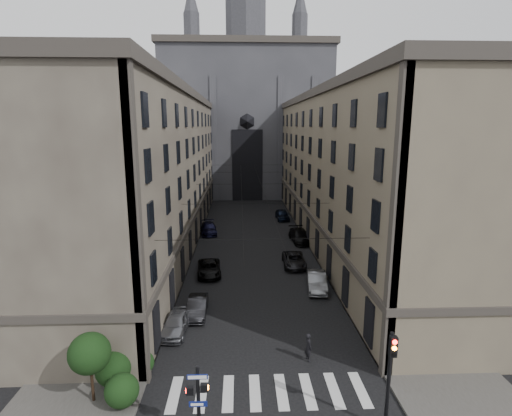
{
  "coord_description": "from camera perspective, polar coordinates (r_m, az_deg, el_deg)",
  "views": [
    {
      "loc": [
        -1.49,
        -14.87,
        14.71
      ],
      "look_at": [
        -0.44,
        10.99,
        9.36
      ],
      "focal_mm": 28.0,
      "sensor_mm": 36.0,
      "label": 1
    }
  ],
  "objects": [
    {
      "name": "zebra_crossing",
      "position": [
        24.77,
        1.75,
        -24.76
      ],
      "size": [
        11.0,
        3.2,
        0.01
      ],
      "primitive_type": "cube",
      "color": "beige",
      "rests_on": "ground"
    },
    {
      "name": "sidewalk_left",
      "position": [
        53.7,
        -11.93,
        -4.4
      ],
      "size": [
        7.0,
        80.0,
        0.15
      ],
      "primitive_type": "cube",
      "color": "#383533",
      "rests_on": "ground"
    },
    {
      "name": "car_right_midnear",
      "position": [
        43.01,
        5.45,
        -7.4
      ],
      "size": [
        2.42,
        5.03,
        1.38
      ],
      "primitive_type": "imported",
      "rotation": [
        0.0,
        0.0,
        -0.03
      ],
      "color": "black",
      "rests_on": "ground"
    },
    {
      "name": "sidewalk_right",
      "position": [
        54.28,
        10.56,
        -4.17
      ],
      "size": [
        7.0,
        80.0,
        0.15
      ],
      "primitive_type": "cube",
      "color": "#383533",
      "rests_on": "ground"
    },
    {
      "name": "building_left",
      "position": [
        52.53,
        -15.53,
        5.39
      ],
      "size": [
        13.6,
        60.6,
        18.85
      ],
      "color": "#463E36",
      "rests_on": "ground"
    },
    {
      "name": "car_left_near",
      "position": [
        30.55,
        -11.36,
        -15.81
      ],
      "size": [
        2.06,
        4.41,
        1.46
      ],
      "primitive_type": "imported",
      "rotation": [
        0.0,
        0.0,
        -0.08
      ],
      "color": "slate",
      "rests_on": "ground"
    },
    {
      "name": "tram_wires",
      "position": [
        51.07,
        -0.63,
        3.27
      ],
      "size": [
        14.0,
        60.0,
        0.43
      ],
      "color": "black",
      "rests_on": "ground"
    },
    {
      "name": "pedestrian",
      "position": [
        27.04,
        7.49,
        -19.08
      ],
      "size": [
        0.61,
        0.77,
        1.85
      ],
      "primitive_type": "imported",
      "rotation": [
        0.0,
        0.0,
        1.85
      ],
      "color": "black",
      "rests_on": "ground"
    },
    {
      "name": "gothic_tower",
      "position": [
        89.89,
        -1.42,
        13.64
      ],
      "size": [
        35.0,
        23.0,
        58.0
      ],
      "color": "#2D2D33",
      "rests_on": "ground"
    },
    {
      "name": "car_right_far",
      "position": [
        63.73,
        3.77,
        -0.96
      ],
      "size": [
        2.09,
        4.8,
        1.61
      ],
      "primitive_type": "imported",
      "rotation": [
        0.0,
        0.0,
        0.04
      ],
      "color": "black",
      "rests_on": "ground"
    },
    {
      "name": "car_left_midnear",
      "position": [
        32.77,
        -8.38,
        -13.78
      ],
      "size": [
        1.49,
        4.22,
        1.39
      ],
      "primitive_type": "imported",
      "rotation": [
        0.0,
        0.0,
        0.01
      ],
      "color": "black",
      "rests_on": "ground"
    },
    {
      "name": "car_right_midfar",
      "position": [
        51.77,
        6.32,
        -3.98
      ],
      "size": [
        2.72,
        5.74,
        1.62
      ],
      "primitive_type": "imported",
      "rotation": [
        0.0,
        0.0,
        0.08
      ],
      "color": "black",
      "rests_on": "ground"
    },
    {
      "name": "car_right_near",
      "position": [
        37.45,
        8.66,
        -10.3
      ],
      "size": [
        2.18,
        4.92,
        1.57
      ],
      "primitive_type": "imported",
      "rotation": [
        0.0,
        0.0,
        -0.11
      ],
      "color": "slate",
      "rests_on": "ground"
    },
    {
      "name": "shrub_cluster",
      "position": [
        24.78,
        -20.24,
        -20.52
      ],
      "size": [
        3.9,
        4.4,
        3.9
      ],
      "color": "black",
      "rests_on": "sidewalk_left"
    },
    {
      "name": "building_right",
      "position": [
        53.29,
        14.03,
        5.55
      ],
      "size": [
        13.6,
        60.6,
        18.85
      ],
      "color": "brown",
      "rests_on": "ground"
    },
    {
      "name": "traffic_light_right",
      "position": [
        21.51,
        18.61,
        -21.07
      ],
      "size": [
        0.34,
        0.5,
        5.2
      ],
      "color": "black",
      "rests_on": "ground"
    },
    {
      "name": "car_left_far",
      "position": [
        55.79,
        -6.77,
        -2.9
      ],
      "size": [
        2.75,
        5.39,
        1.5
      ],
      "primitive_type": "imported",
      "rotation": [
        0.0,
        0.0,
        0.13
      ],
      "color": "black",
      "rests_on": "ground"
    },
    {
      "name": "pedestrian_signal_left",
      "position": [
        20.63,
        -8.28,
        -25.37
      ],
      "size": [
        1.02,
        0.38,
        4.0
      ],
      "color": "black",
      "rests_on": "ground"
    },
    {
      "name": "car_left_midfar",
      "position": [
        40.74,
        -6.71,
        -8.55
      ],
      "size": [
        2.7,
        5.11,
        1.37
      ],
      "primitive_type": "imported",
      "rotation": [
        0.0,
        0.0,
        0.09
      ],
      "color": "black",
      "rests_on": "ground"
    }
  ]
}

